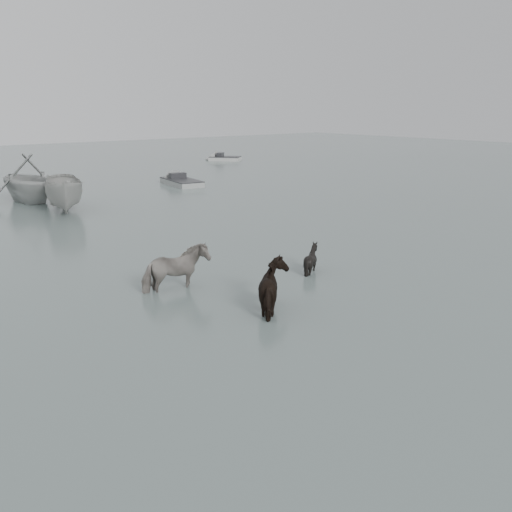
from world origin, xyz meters
The scene contains 8 objects.
ground centered at (0.00, 0.00, 0.00)m, with size 140.00×140.00×0.00m, color #505F5B.
pony_pinto centered at (-2.42, 3.02, 0.82)m, with size 0.89×1.95×1.65m, color black.
pony_dark centered at (-1.19, -0.08, 0.80)m, with size 1.58×1.35×1.59m, color black.
pony_black centered at (2.02, 1.94, 0.58)m, with size 0.93×1.05×1.16m, color black.
rowboat_trail centered at (-0.62, 21.66, 1.42)m, with size 4.64×5.37×2.83m, color #ADB0AD.
boat_small centered at (-0.05, 17.72, 0.97)m, with size 1.89×5.03×1.94m, color #A5A4A0.
skiff_port centered at (9.64, 22.23, 0.38)m, with size 5.45×1.60×0.75m, color gray, non-canonical shape.
skiff_star centered at (22.12, 34.44, 0.38)m, with size 4.07×1.60×0.75m, color #B3B3AE, non-canonical shape.
Camera 1 is at (-10.58, -10.82, 5.26)m, focal length 40.00 mm.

